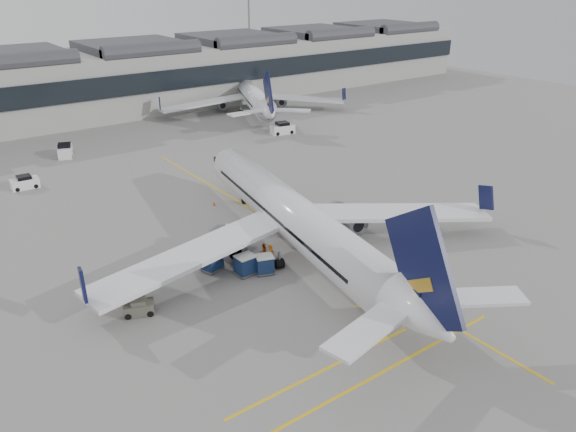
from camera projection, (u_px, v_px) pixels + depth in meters
ground at (257, 300)px, 45.89m from camera, size 220.00×220.00×0.00m
terminal at (25, 88)px, 96.38m from camera, size 200.00×20.45×12.40m
apron_markings at (284, 228)px, 58.68m from camera, size 0.25×60.00×0.01m
airliner_main at (297, 220)px, 52.20m from camera, size 39.66×43.70×11.71m
airliner_far at (252, 96)px, 105.47m from camera, size 32.72×36.16×10.22m
belt_loader at (302, 229)px, 57.15m from camera, size 4.74×2.15×1.88m
baggage_cart_a at (265, 264)px, 49.59m from camera, size 1.99×1.81×1.71m
baggage_cart_b at (228, 235)px, 55.05m from camera, size 2.01×1.87×1.69m
baggage_cart_c at (246, 264)px, 49.37m from camera, size 1.81×1.52×1.85m
baggage_cart_d at (212, 260)px, 50.10m from camera, size 2.17×1.96×1.90m
ramp_agent_a at (271, 254)px, 51.29m from camera, size 0.83×0.80×1.91m
ramp_agent_b at (263, 251)px, 52.10m from camera, size 0.78×0.61×1.57m
pushback_tug at (139, 307)px, 43.87m from camera, size 2.68×2.19×1.30m
safety_cone_nose at (214, 203)px, 64.19m from camera, size 0.33×0.33×0.45m
safety_cone_engine at (330, 214)px, 61.32m from camera, size 0.36×0.36×0.49m
service_van_left at (25, 183)px, 68.99m from camera, size 3.23×1.68×1.64m
service_van_mid at (65, 151)px, 80.74m from camera, size 2.95×4.07×1.89m
service_van_right at (283, 128)px, 91.89m from camera, size 4.07×2.61×1.94m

